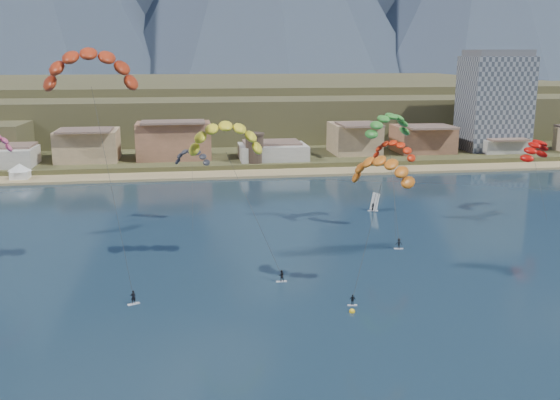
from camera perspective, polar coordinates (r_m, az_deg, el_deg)
name	(u,v)px	position (r m, az deg, el deg)	size (l,w,h in m)	color
ground	(322,348)	(73.85, 3.83, -13.28)	(2400.00, 2400.00, 0.00)	black
beach	(240,174)	(174.19, -3.66, 2.37)	(2200.00, 12.00, 0.90)	tan
land	(199,88)	(625.51, -7.39, 10.08)	(2200.00, 900.00, 4.00)	#4D482A
foothills	(263,105)	(300.19, -1.53, 8.65)	(940.00, 210.00, 18.00)	brown
town	(97,141)	(189.83, -16.30, 5.14)	(400.00, 24.00, 12.00)	beige
apartment_tower	(494,101)	(217.26, 18.91, 8.52)	(20.00, 16.00, 32.00)	gray
watchtower	(255,148)	(181.50, -2.33, 4.79)	(5.82, 5.82, 8.60)	#47382D
kitesurfer_red	(90,63)	(92.61, -16.91, 11.86)	(13.75, 14.70, 35.08)	silver
kitesurfer_yellow	(226,133)	(96.70, -4.95, 6.08)	(13.95, 12.28, 24.73)	silver
kitesurfer_orange	(382,166)	(88.00, 9.26, 3.07)	(11.06, 11.29, 20.34)	silver
kitesurfer_green	(389,122)	(120.56, 9.86, 6.98)	(10.96, 19.12, 24.62)	silver
distant_kite_dark	(192,154)	(123.79, -8.03, 4.16)	(7.89, 6.75, 16.45)	#262626
distant_kite_orange	(394,147)	(119.66, 10.31, 4.77)	(8.69, 8.05, 18.66)	#262626
distant_kite_red	(535,147)	(141.23, 22.19, 4.53)	(9.73, 8.74, 17.23)	#262626
windsurfer	(374,205)	(135.27, 8.51, -0.48)	(2.27, 2.50, 3.88)	silver
buoy	(352,311)	(83.36, 6.57, -10.03)	(0.77, 0.77, 0.77)	yellow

